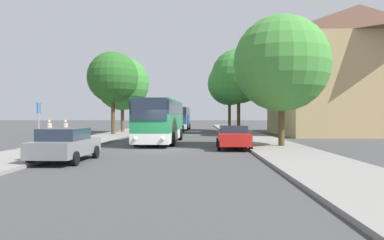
# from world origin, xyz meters

# --- Properties ---
(ground_plane) EXTENTS (300.00, 300.00, 0.00)m
(ground_plane) POSITION_xyz_m (0.00, 0.00, 0.00)
(ground_plane) COLOR #424244
(ground_plane) RESTS_ON ground
(sidewalk_left) EXTENTS (4.00, 120.00, 0.15)m
(sidewalk_left) POSITION_xyz_m (-7.00, 0.00, 0.07)
(sidewalk_left) COLOR gray
(sidewalk_left) RESTS_ON ground_plane
(sidewalk_right) EXTENTS (4.00, 120.00, 0.15)m
(sidewalk_right) POSITION_xyz_m (7.00, 0.00, 0.07)
(sidewalk_right) COLOR gray
(sidewalk_right) RESTS_ON ground_plane
(building_right_background) EXTENTS (17.75, 14.55, 14.50)m
(building_right_background) POSITION_xyz_m (19.80, 19.21, 7.25)
(building_right_background) COLOR tan
(building_right_background) RESTS_ON ground_plane
(bus_front) EXTENTS (3.09, 11.22, 3.29)m
(bus_front) POSITION_xyz_m (-1.01, 6.45, 1.76)
(bus_front) COLOR silver
(bus_front) RESTS_ON ground_plane
(bus_middle) EXTENTS (2.75, 10.95, 3.35)m
(bus_middle) POSITION_xyz_m (-1.26, 19.53, 1.79)
(bus_middle) COLOR #238942
(bus_middle) RESTS_ON ground_plane
(bus_rear) EXTENTS (3.03, 10.69, 3.33)m
(bus_rear) POSITION_xyz_m (-0.91, 33.32, 1.78)
(bus_rear) COLOR silver
(bus_rear) RESTS_ON ground_plane
(parked_car_left_curb) EXTENTS (2.23, 4.64, 1.55)m
(parked_car_left_curb) POSITION_xyz_m (-4.18, -5.60, 0.80)
(parked_car_left_curb) COLOR slate
(parked_car_left_curb) RESTS_ON ground_plane
(parked_car_right_near) EXTENTS (2.17, 4.68, 1.49)m
(parked_car_right_near) POSITION_xyz_m (4.18, 1.24, 0.79)
(parked_car_right_near) COLOR red
(parked_car_right_near) RESTS_ON ground_plane
(bus_stop_sign) EXTENTS (0.08, 0.45, 2.76)m
(bus_stop_sign) POSITION_xyz_m (-7.06, -1.82, 1.86)
(bus_stop_sign) COLOR gray
(bus_stop_sign) RESTS_ON sidewalk_left
(pedestrian_waiting_near) EXTENTS (0.36, 0.36, 1.68)m
(pedestrian_waiting_near) POSITION_xyz_m (-7.25, 2.90, 1.00)
(pedestrian_waiting_near) COLOR #23232D
(pedestrian_waiting_near) RESTS_ON sidewalk_left
(pedestrian_waiting_far) EXTENTS (0.36, 0.36, 1.70)m
(pedestrian_waiting_far) POSITION_xyz_m (-8.21, 2.46, 1.01)
(pedestrian_waiting_far) COLOR #23232D
(pedestrian_waiting_far) RESTS_ON sidewalk_left
(tree_left_near) EXTENTS (6.63, 6.63, 9.28)m
(tree_left_near) POSITION_xyz_m (-7.52, 23.37, 6.11)
(tree_left_near) COLOR brown
(tree_left_near) RESTS_ON sidewalk_left
(tree_left_far) EXTENTS (5.47, 5.47, 8.85)m
(tree_left_far) POSITION_xyz_m (-7.26, 17.21, 6.24)
(tree_left_far) COLOR #513D23
(tree_left_far) RESTS_ON sidewalk_left
(tree_right_near) EXTENTS (6.16, 6.16, 9.59)m
(tree_right_near) POSITION_xyz_m (6.26, 29.94, 6.65)
(tree_right_near) COLOR #513D23
(tree_right_near) RESTS_ON sidewalk_right
(tree_right_mid) EXTENTS (6.34, 6.34, 8.59)m
(tree_right_mid) POSITION_xyz_m (7.43, 2.03, 5.57)
(tree_right_mid) COLOR #513D23
(tree_right_mid) RESTS_ON sidewalk_right
(tree_right_far) EXTENTS (6.42, 6.42, 9.82)m
(tree_right_far) POSITION_xyz_m (6.61, 21.17, 6.75)
(tree_right_far) COLOR #47331E
(tree_right_far) RESTS_ON sidewalk_right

